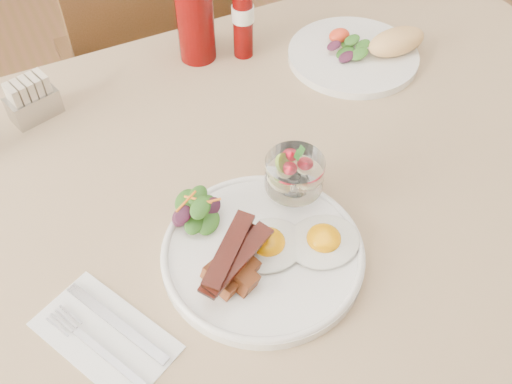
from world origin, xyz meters
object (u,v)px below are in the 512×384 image
object	(u,v)px
table	(282,202)
fruit_cup	(294,174)
main_plate	(263,254)
second_plate	(363,51)
ketchup_bottle	(195,12)
hot_sauce_bottle	(243,22)
sugar_caddy	(32,101)
chair_far	(157,62)

from	to	relation	value
table	fruit_cup	size ratio (longest dim) A/B	15.50
main_plate	second_plate	xyz separation A→B (m)	(0.38, 0.32, 0.01)
ketchup_bottle	hot_sauce_bottle	size ratio (longest dim) A/B	1.40
main_plate	sugar_caddy	size ratio (longest dim) A/B	3.04
table	fruit_cup	bearing A→B (deg)	-109.65
fruit_cup	sugar_caddy	bearing A→B (deg)	128.61
table	sugar_caddy	bearing A→B (deg)	137.01
chair_far	second_plate	size ratio (longest dim) A/B	3.61
chair_far	sugar_caddy	world-z (taller)	chair_far
fruit_cup	second_plate	world-z (taller)	fruit_cup
table	main_plate	world-z (taller)	main_plate
main_plate	second_plate	world-z (taller)	second_plate
fruit_cup	sugar_caddy	size ratio (longest dim) A/B	0.93
second_plate	hot_sauce_bottle	size ratio (longest dim) A/B	1.75
main_plate	sugar_caddy	xyz separation A→B (m)	(-0.21, 0.44, 0.03)
fruit_cup	chair_far	bearing A→B (deg)	88.02
table	second_plate	world-z (taller)	second_plate
hot_sauce_bottle	fruit_cup	bearing A→B (deg)	-105.12
sugar_caddy	chair_far	bearing A→B (deg)	32.19
hot_sauce_bottle	sugar_caddy	distance (m)	0.40
table	main_plate	distance (m)	0.20
main_plate	hot_sauce_bottle	xyz separation A→B (m)	(0.19, 0.44, 0.06)
fruit_cup	sugar_caddy	distance (m)	0.48
fruit_cup	main_plate	bearing A→B (deg)	-141.25
table	ketchup_bottle	xyz separation A→B (m)	(-0.01, 0.33, 0.19)
main_plate	hot_sauce_bottle	bearing A→B (deg)	67.14
second_plate	chair_far	bearing A→B (deg)	119.70
fruit_cup	hot_sauce_bottle	size ratio (longest dim) A/B	0.58
ketchup_bottle	main_plate	bearing A→B (deg)	-102.48
table	ketchup_bottle	world-z (taller)	ketchup_bottle
hot_sauce_bottle	sugar_caddy	world-z (taller)	hot_sauce_bottle
fruit_cup	hot_sauce_bottle	xyz separation A→B (m)	(0.10, 0.37, 0.01)
chair_far	main_plate	xyz separation A→B (m)	(-0.11, -0.80, 0.24)
fruit_cup	second_plate	size ratio (longest dim) A/B	0.33
table	sugar_caddy	world-z (taller)	sugar_caddy
table	chair_far	world-z (taller)	chair_far
ketchup_bottle	chair_far	bearing A→B (deg)	88.99
table	hot_sauce_bottle	xyz separation A→B (m)	(0.08, 0.30, 0.16)
table	chair_far	xyz separation A→B (m)	(0.00, 0.66, -0.14)
main_plate	second_plate	bearing A→B (deg)	40.28
fruit_cup	ketchup_bottle	distance (m)	0.41
second_plate	hot_sauce_bottle	bearing A→B (deg)	149.61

